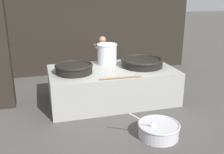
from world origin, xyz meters
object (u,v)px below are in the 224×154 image
(stock_pot, at_px, (107,54))
(prep_bowl_vegetables, at_px, (159,129))
(cook, at_px, (102,59))
(giant_wok_far, at_px, (142,62))
(giant_wok_near, at_px, (74,68))

(stock_pot, height_order, prep_bowl_vegetables, stock_pot)
(prep_bowl_vegetables, bearing_deg, cook, 96.26)
(giant_wok_far, bearing_deg, prep_bowl_vegetables, -102.16)
(giant_wok_far, xyz_separation_m, cook, (-0.87, 1.27, -0.18))
(giant_wok_near, relative_size, giant_wok_far, 0.82)
(giant_wok_near, xyz_separation_m, giant_wok_far, (1.97, 0.12, -0.01))
(giant_wok_near, distance_m, giant_wok_far, 1.98)
(giant_wok_far, distance_m, stock_pot, 1.06)
(stock_pot, relative_size, prep_bowl_vegetables, 0.52)
(giant_wok_far, bearing_deg, giant_wok_near, -176.53)
(prep_bowl_vegetables, bearing_deg, giant_wok_far, 77.84)
(giant_wok_far, relative_size, prep_bowl_vegetables, 1.04)
(giant_wok_near, bearing_deg, giant_wok_far, 3.47)
(giant_wok_near, height_order, cook, cook)
(cook, bearing_deg, giant_wok_far, 128.57)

